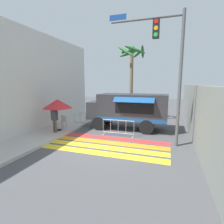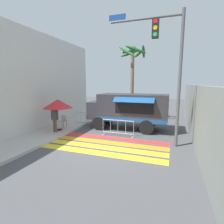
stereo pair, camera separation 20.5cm
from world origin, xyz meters
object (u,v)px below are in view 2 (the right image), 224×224
at_px(traffic_signal_pole, 167,56).
at_px(patio_umbrella, 58,104).
at_px(folding_chair, 63,120).
at_px(vendor_person, 55,118).
at_px(barricade_front, 118,128).
at_px(barricade_side, 86,119).
at_px(palm_tree, 133,65).
at_px(food_truck, 127,108).

bearing_deg(traffic_signal_pole, patio_umbrella, 178.41).
height_order(traffic_signal_pole, folding_chair, traffic_signal_pole).
xyz_separation_m(vendor_person, barricade_front, (3.83, 1.03, -0.60)).
height_order(vendor_person, barricade_side, vendor_person).
height_order(barricade_front, barricade_side, same).
xyz_separation_m(vendor_person, palm_tree, (3.60, 5.84, 3.61)).
xyz_separation_m(food_truck, traffic_signal_pole, (2.61, -2.59, 3.02)).
xyz_separation_m(folding_chair, vendor_person, (0.16, -1.11, 0.40)).
bearing_deg(barricade_side, folding_chair, -114.74).
bearing_deg(palm_tree, patio_umbrella, -124.53).
bearing_deg(traffic_signal_pole, folding_chair, 173.11).
bearing_deg(vendor_person, folding_chair, 106.67).
distance_m(patio_umbrella, barricade_side, 2.90).
distance_m(food_truck, patio_umbrella, 4.69).
xyz_separation_m(traffic_signal_pole, palm_tree, (-2.93, 5.54, 0.19)).
height_order(food_truck, folding_chair, food_truck).
height_order(folding_chair, palm_tree, palm_tree).
height_order(food_truck, barricade_side, food_truck).
distance_m(food_truck, folding_chair, 4.53).
bearing_deg(vendor_person, barricade_side, 85.44).
bearing_deg(barricade_side, palm_tree, 44.94).
relative_size(traffic_signal_pole, barricade_side, 3.49).
height_order(food_truck, barricade_front, food_truck).
height_order(folding_chair, barricade_front, folding_chair).
relative_size(vendor_person, barricade_front, 0.83).
distance_m(vendor_person, barricade_front, 4.01).
xyz_separation_m(patio_umbrella, palm_tree, (3.68, 5.36, 2.79)).
relative_size(barricade_front, palm_tree, 0.32).
xyz_separation_m(food_truck, barricade_side, (-3.26, 0.02, -1.00)).
bearing_deg(palm_tree, vendor_person, -121.66).
bearing_deg(barricade_front, food_truck, 87.13).
height_order(traffic_signal_pole, patio_umbrella, traffic_signal_pole).
height_order(traffic_signal_pole, barricade_front, traffic_signal_pole).
distance_m(barricade_front, barricade_side, 3.69).
distance_m(vendor_person, palm_tree, 7.76).
height_order(traffic_signal_pole, barricade_side, traffic_signal_pole).
bearing_deg(barricade_side, traffic_signal_pole, -23.92).
bearing_deg(folding_chair, barricade_front, -8.69).
xyz_separation_m(traffic_signal_pole, patio_umbrella, (-6.62, 0.18, -2.60)).
xyz_separation_m(food_truck, folding_chair, (-4.09, -1.78, -0.80)).
bearing_deg(traffic_signal_pole, vendor_person, -177.33).
distance_m(patio_umbrella, barricade_front, 4.20).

